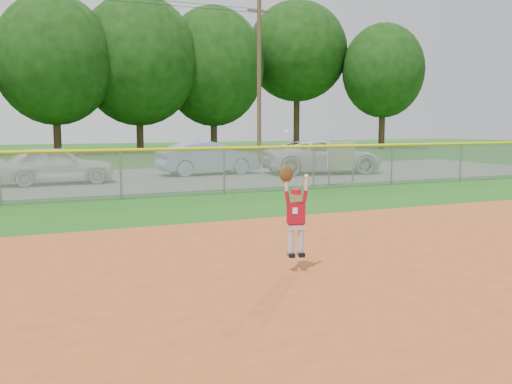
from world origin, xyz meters
TOP-DOWN VIEW (x-y plane):
  - ground at (0.00, 0.00)m, footprint 120.00×120.00m
  - clay_infield at (0.00, -3.00)m, footprint 24.00×16.00m
  - parking_strip at (0.00, 16.00)m, footprint 44.00×10.00m
  - car_white_a at (-1.43, 15.25)m, footprint 4.29×1.83m
  - car_blue at (5.16, 16.81)m, footprint 4.59×1.84m
  - car_white_b at (10.10, 15.17)m, footprint 5.79×3.36m
  - sponsor_sign at (8.45, 11.02)m, footprint 1.68×0.79m
  - outfield_fence at (0.00, 10.00)m, footprint 40.06×0.10m
  - power_lines at (1.00, 22.00)m, footprint 19.40×0.24m
  - tree_line at (0.96, 37.90)m, footprint 62.37×13.00m
  - ballplayer at (0.80, 0.33)m, footprint 0.47×0.25m

SIDE VIEW (x-z plane):
  - ground at x=0.00m, z-range 0.00..0.00m
  - parking_strip at x=0.00m, z-range 0.00..0.03m
  - clay_infield at x=0.00m, z-range 0.00..0.04m
  - car_white_a at x=-1.43m, z-range 0.03..1.47m
  - car_blue at x=5.16m, z-range 0.03..1.51m
  - car_white_b at x=10.10m, z-range 0.03..1.55m
  - outfield_fence at x=0.00m, z-range 0.11..1.66m
  - ballplayer at x=0.80m, z-range 0.00..1.93m
  - sponsor_sign at x=8.45m, z-range 0.26..1.88m
  - power_lines at x=1.00m, z-range 0.18..9.18m
  - tree_line at x=0.96m, z-range 0.32..14.75m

